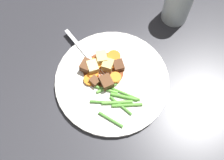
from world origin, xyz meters
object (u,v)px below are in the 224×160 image
Objects in this scene: potato_chunk_1 at (102,58)px; meat_chunk_1 at (106,82)px; dinner_plate at (112,81)px; meat_chunk_0 at (95,81)px; water_glass at (178,3)px; carrot_slice_1 at (114,63)px; meat_chunk_2 at (118,66)px; carrot_slice_3 at (114,57)px; carrot_slice_5 at (116,79)px; meat_chunk_3 at (87,66)px; carrot_slice_2 at (96,64)px; carrot_slice_0 at (93,74)px; carrot_slice_4 at (90,80)px; fork at (86,54)px; potato_chunk_2 at (109,65)px; potato_chunk_0 at (93,67)px.

potato_chunk_1 reaches higher than meat_chunk_1.
dinner_plate is 12.70× the size of meat_chunk_0.
water_glass is (0.15, -0.24, 0.03)m from meat_chunk_1.
meat_chunk_2 is at bearing -149.66° from carrot_slice_1.
carrot_slice_3 is 0.06m from carrot_slice_5.
meat_chunk_1 is 1.06× the size of meat_chunk_3.
meat_chunk_2 is at bearing -174.59° from carrot_slice_3.
meat_chunk_0 is at bearing 160.74° from carrot_slice_2.
water_glass is at bearing -64.23° from carrot_slice_1.
carrot_slice_0 and carrot_slice_1 have the same top height.
fork is at bearing -7.64° from carrot_slice_4.
carrot_slice_5 reaches higher than fork.
water_glass is (0.12, -0.27, 0.04)m from carrot_slice_0.
carrot_slice_0 is at bearing 56.22° from dinner_plate.
meat_chunk_2 is at bearing 119.45° from water_glass.
fork is at bearing 23.97° from carrot_slice_2.
meat_chunk_2 is (-0.02, -0.05, 0.00)m from carrot_slice_2.
dinner_plate is 8.73× the size of meat_chunk_1.
meat_chunk_0 is 0.13× the size of fork.
carrot_slice_2 is at bearing -35.89° from carrot_slice_4.
fork is (0.06, 0.00, -0.00)m from carrot_slice_0.
carrot_slice_5 is at bearing 167.92° from carrot_slice_1.
water_glass is (0.11, -0.22, 0.03)m from potato_chunk_2.
water_glass is at bearing -70.39° from potato_chunk_1.
carrot_slice_2 is (0.02, -0.01, 0.00)m from carrot_slice_0.
potato_chunk_1 is 0.25× the size of water_glass.
potato_chunk_1 is 1.34× the size of meat_chunk_0.
water_glass is (0.10, -0.21, 0.04)m from carrot_slice_1.
fork is at bearing 47.82° from potato_chunk_1.
carrot_slice_4 is (0.02, 0.05, 0.01)m from dinner_plate.
meat_chunk_3 reaches higher than carrot_slice_0.
water_glass reaches higher than carrot_slice_2.
potato_chunk_0 reaches higher than fork.
meat_chunk_3 is (0.02, 0.08, 0.00)m from meat_chunk_2.
fork reaches higher than dinner_plate.
carrot_slice_3 is at bearing 5.41° from meat_chunk_2.
potato_chunk_2 is at bearing -151.11° from potato_chunk_1.
potato_chunk_1 reaches higher than carrot_slice_4.
carrot_slice_0 is 0.16× the size of fork.
carrot_slice_4 is 1.37× the size of meat_chunk_0.
dinner_plate is at bearing -171.07° from potato_chunk_1.
fork is at bearing 25.70° from dinner_plate.
meat_chunk_1 reaches higher than carrot_slice_3.
potato_chunk_1 is at bearing 91.13° from carrot_slice_3.
water_glass is at bearing -64.40° from potato_chunk_2.
meat_chunk_0 is at bearing 123.39° from potato_chunk_2.
potato_chunk_2 reaches higher than dinner_plate.
carrot_slice_4 is at bearing 114.54° from water_glass.
carrot_slice_1 is 0.07m from meat_chunk_0.
carrot_slice_4 is at bearing 177.13° from meat_chunk_3.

